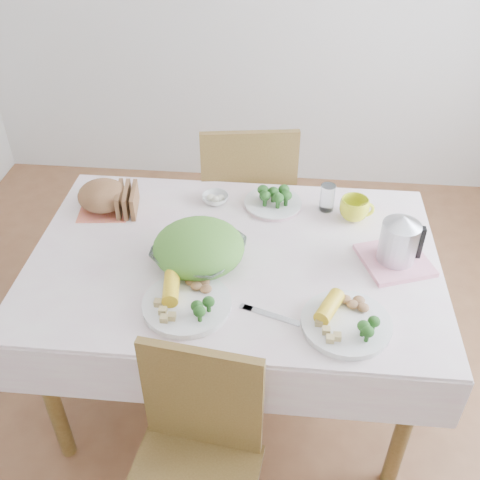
# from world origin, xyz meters

# --- Properties ---
(floor) EXTENTS (3.60, 3.60, 0.00)m
(floor) POSITION_xyz_m (0.00, 0.00, 0.00)
(floor) COLOR brown
(floor) RESTS_ON ground
(dining_table) EXTENTS (1.40, 0.90, 0.75)m
(dining_table) POSITION_xyz_m (0.00, 0.00, 0.38)
(dining_table) COLOR brown
(dining_table) RESTS_ON floor
(tablecloth) EXTENTS (1.50, 1.00, 0.01)m
(tablecloth) POSITION_xyz_m (0.00, 0.00, 0.76)
(tablecloth) COLOR white
(tablecloth) RESTS_ON dining_table
(chair_far) EXTENTS (0.51, 0.51, 0.99)m
(chair_far) POSITION_xyz_m (-0.02, 0.74, 0.47)
(chair_far) COLOR brown
(chair_far) RESTS_ON floor
(salad_bowl) EXTENTS (0.40, 0.40, 0.08)m
(salad_bowl) POSITION_xyz_m (-0.12, -0.05, 0.80)
(salad_bowl) COLOR white
(salad_bowl) RESTS_ON tablecloth
(dinner_plate_left) EXTENTS (0.35, 0.35, 0.02)m
(dinner_plate_left) POSITION_xyz_m (-0.13, -0.28, 0.77)
(dinner_plate_left) COLOR white
(dinner_plate_left) RESTS_ON tablecloth
(dinner_plate_right) EXTENTS (0.41, 0.41, 0.02)m
(dinner_plate_right) POSITION_xyz_m (0.39, -0.32, 0.77)
(dinner_plate_right) COLOR white
(dinner_plate_right) RESTS_ON tablecloth
(broccoli_plate) EXTENTS (0.31, 0.31, 0.02)m
(broccoli_plate) POSITION_xyz_m (0.13, 0.34, 0.77)
(broccoli_plate) COLOR beige
(broccoli_plate) RESTS_ON tablecloth
(napkin) EXTENTS (0.22, 0.22, 0.00)m
(napkin) POSITION_xyz_m (-0.56, 0.25, 0.76)
(napkin) COLOR #E77154
(napkin) RESTS_ON tablecloth
(bread_loaf) EXTENTS (0.23, 0.22, 0.12)m
(bread_loaf) POSITION_xyz_m (-0.56, 0.25, 0.82)
(bread_loaf) COLOR brown
(bread_loaf) RESTS_ON napkin
(fruit_bowl) EXTENTS (0.14, 0.14, 0.03)m
(fruit_bowl) POSITION_xyz_m (-0.11, 0.34, 0.78)
(fruit_bowl) COLOR white
(fruit_bowl) RESTS_ON tablecloth
(yellow_mug) EXTENTS (0.13, 0.13, 0.09)m
(yellow_mug) POSITION_xyz_m (0.45, 0.28, 0.81)
(yellow_mug) COLOR yellow
(yellow_mug) RESTS_ON tablecloth
(glass_tumbler) EXTENTS (0.08, 0.08, 0.11)m
(glass_tumbler) POSITION_xyz_m (0.35, 0.33, 0.83)
(glass_tumbler) COLOR white
(glass_tumbler) RESTS_ON tablecloth
(pink_tray) EXTENTS (0.29, 0.29, 0.02)m
(pink_tray) POSITION_xyz_m (0.58, 0.02, 0.77)
(pink_tray) COLOR pink
(pink_tray) RESTS_ON tablecloth
(electric_kettle) EXTENTS (0.14, 0.14, 0.19)m
(electric_kettle) POSITION_xyz_m (0.58, 0.02, 0.88)
(electric_kettle) COLOR #B2B5BA
(electric_kettle) RESTS_ON pink_tray
(fork_left) EXTENTS (0.13, 0.17, 0.00)m
(fork_left) POSITION_xyz_m (-0.08, -0.29, 0.76)
(fork_left) COLOR silver
(fork_left) RESTS_ON tablecloth
(knife) EXTENTS (0.20, 0.09, 0.00)m
(knife) POSITION_xyz_m (0.15, -0.30, 0.76)
(knife) COLOR silver
(knife) RESTS_ON tablecloth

